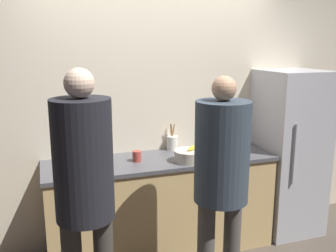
# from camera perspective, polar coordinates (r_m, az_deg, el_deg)

# --- Properties ---
(wall_back) EXTENTS (5.20, 0.06, 2.60)m
(wall_back) POSITION_cam_1_polar(r_m,az_deg,el_deg) (3.67, -2.66, 2.25)
(wall_back) COLOR beige
(wall_back) RESTS_ON ground_plane
(counter) EXTENTS (2.12, 0.66, 0.91)m
(counter) POSITION_cam_1_polar(r_m,az_deg,el_deg) (3.64, -1.13, -11.77)
(counter) COLOR tan
(counter) RESTS_ON ground_plane
(refrigerator) EXTENTS (0.61, 0.65, 1.69)m
(refrigerator) POSITION_cam_1_polar(r_m,az_deg,el_deg) (4.10, 17.87, -3.79)
(refrigerator) COLOR #B7B7BC
(refrigerator) RESTS_ON ground_plane
(person_left) EXTENTS (0.37, 0.37, 1.82)m
(person_left) POSITION_cam_1_polar(r_m,az_deg,el_deg) (2.41, -12.63, -8.55)
(person_left) COLOR #38332D
(person_left) RESTS_ON ground_plane
(person_center) EXTENTS (0.39, 0.39, 1.74)m
(person_center) POSITION_cam_1_polar(r_m,az_deg,el_deg) (2.73, 8.14, -6.63)
(person_center) COLOR #4C4742
(person_center) RESTS_ON ground_plane
(fruit_bowl) EXTENTS (0.27, 0.27, 0.14)m
(fruit_bowl) POSITION_cam_1_polar(r_m,az_deg,el_deg) (3.37, 3.27, -4.52)
(fruit_bowl) COLOR beige
(fruit_bowl) RESTS_ON counter
(utensil_crock) EXTENTS (0.11, 0.11, 0.26)m
(utensil_crock) POSITION_cam_1_polar(r_m,az_deg,el_deg) (3.72, 0.66, -2.51)
(utensil_crock) COLOR silver
(utensil_crock) RESTS_ON counter
(bottle_red) EXTENTS (0.05, 0.05, 0.16)m
(bottle_red) POSITION_cam_1_polar(r_m,az_deg,el_deg) (3.67, 9.50, -3.07)
(bottle_red) COLOR red
(bottle_red) RESTS_ON counter
(bottle_dark) EXTENTS (0.05, 0.05, 0.23)m
(bottle_dark) POSITION_cam_1_polar(r_m,az_deg,el_deg) (3.37, -11.53, -4.10)
(bottle_dark) COLOR #333338
(bottle_dark) RESTS_ON counter
(cup_red) EXTENTS (0.08, 0.08, 0.10)m
(cup_red) POSITION_cam_1_polar(r_m,az_deg,el_deg) (3.38, -4.77, -4.61)
(cup_red) COLOR #A33D33
(cup_red) RESTS_ON counter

